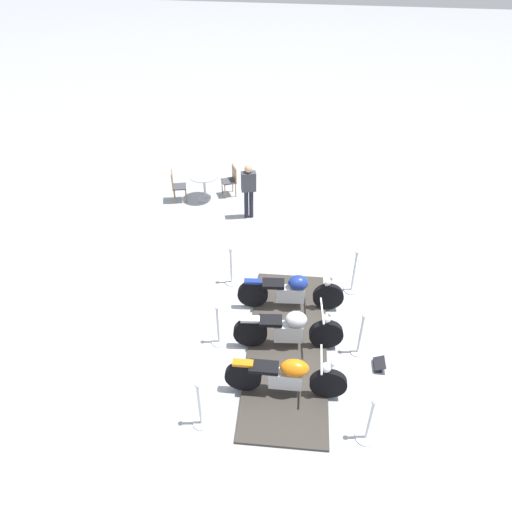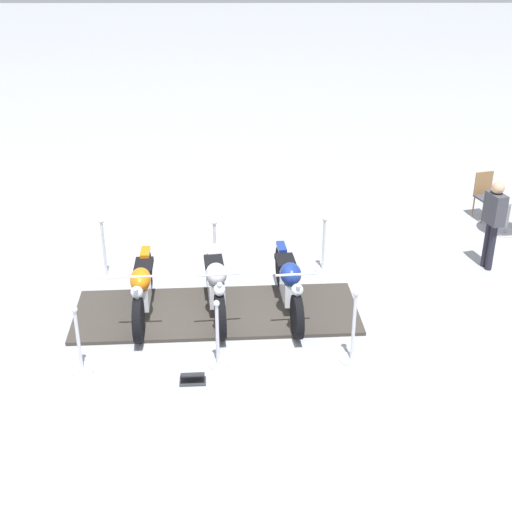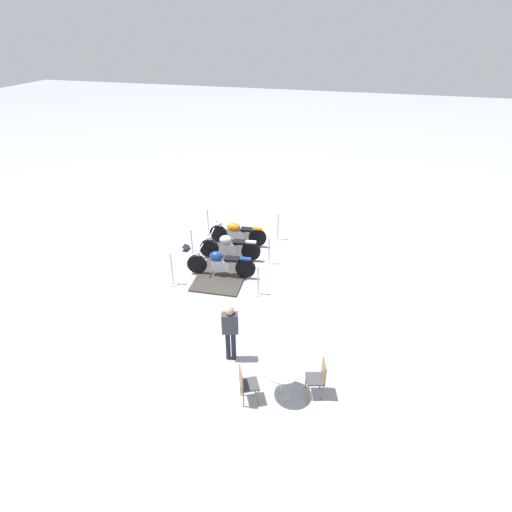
{
  "view_description": "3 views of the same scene",
  "coord_description": "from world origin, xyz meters",
  "px_view_note": "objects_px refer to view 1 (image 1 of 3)",
  "views": [
    {
      "loc": [
        6.57,
        0.39,
        7.29
      ],
      "look_at": [
        -2.07,
        -0.97,
        0.67
      ],
      "focal_mm": 33.06,
      "sensor_mm": 36.0,
      "label": 1
    },
    {
      "loc": [
        -0.58,
        9.84,
        5.87
      ],
      "look_at": [
        -0.63,
        -0.48,
        0.79
      ],
      "focal_mm": 50.35,
      "sensor_mm": 36.0,
      "label": 2
    },
    {
      "loc": [
        -12.33,
        -4.32,
        7.62
      ],
      "look_at": [
        -0.63,
        -1.13,
        0.66
      ],
      "focal_mm": 29.44,
      "sensor_mm": 36.0,
      "label": 3
    }
  ],
  "objects_px": {
    "cafe_chair_near_table": "(176,184)",
    "bystander_person": "(249,187)",
    "stanchion_left_mid": "(218,330)",
    "cafe_table": "(204,181)",
    "motorcycle_navy": "(292,291)",
    "cafe_chair_across_table": "(231,179)",
    "stanchion_left_rear": "(231,271)",
    "stanchion_right_rear": "(353,279)",
    "stanchion_left_front": "(200,410)",
    "motorcycle_chrome": "(290,329)",
    "stanchion_right_front": "(368,427)",
    "stanchion_right_mid": "(360,339)",
    "info_placard": "(379,365)",
    "motorcycle_copper": "(287,376)"
  },
  "relations": [
    {
      "from": "stanchion_left_mid",
      "to": "cafe_table",
      "type": "bearing_deg",
      "value": -163.45
    },
    {
      "from": "stanchion_left_rear",
      "to": "cafe_chair_across_table",
      "type": "distance_m",
      "value": 4.22
    },
    {
      "from": "motorcycle_chrome",
      "to": "motorcycle_navy",
      "type": "xyz_separation_m",
      "value": [
        -1.14,
        -0.06,
        0.0
      ]
    },
    {
      "from": "stanchion_left_front",
      "to": "bystander_person",
      "type": "xyz_separation_m",
      "value": [
        -6.75,
        -0.31,
        0.6
      ]
    },
    {
      "from": "stanchion_right_rear",
      "to": "cafe_chair_near_table",
      "type": "bearing_deg",
      "value": -122.93
    },
    {
      "from": "motorcycle_chrome",
      "to": "stanchion_right_front",
      "type": "xyz_separation_m",
      "value": [
        1.82,
        1.5,
        -0.22
      ]
    },
    {
      "from": "cafe_table",
      "to": "cafe_chair_near_table",
      "type": "xyz_separation_m",
      "value": [
        0.24,
        -0.79,
        -0.05
      ]
    },
    {
      "from": "stanchion_left_front",
      "to": "stanchion_left_mid",
      "type": "xyz_separation_m",
      "value": [
        -1.9,
        -0.11,
        -0.04
      ]
    },
    {
      "from": "motorcycle_chrome",
      "to": "cafe_chair_across_table",
      "type": "xyz_separation_m",
      "value": [
        -5.95,
        -2.39,
        0.03
      ]
    },
    {
      "from": "stanchion_left_rear",
      "to": "bystander_person",
      "type": "distance_m",
      "value": 3.01
    },
    {
      "from": "stanchion_left_rear",
      "to": "stanchion_left_front",
      "type": "height_order",
      "value": "stanchion_left_front"
    },
    {
      "from": "stanchion_left_mid",
      "to": "info_placard",
      "type": "distance_m",
      "value": 3.24
    },
    {
      "from": "motorcycle_chrome",
      "to": "stanchion_right_mid",
      "type": "bearing_deg",
      "value": -3.9
    },
    {
      "from": "stanchion_right_mid",
      "to": "stanchion_right_front",
      "type": "xyz_separation_m",
      "value": [
        1.9,
        0.11,
        -0.08
      ]
    },
    {
      "from": "motorcycle_copper",
      "to": "stanchion_left_front",
      "type": "distance_m",
      "value": 1.64
    },
    {
      "from": "stanchion_left_mid",
      "to": "cafe_table",
      "type": "distance_m",
      "value": 5.91
    },
    {
      "from": "stanchion_left_mid",
      "to": "cafe_chair_near_table",
      "type": "distance_m",
      "value": 5.97
    },
    {
      "from": "motorcycle_navy",
      "to": "stanchion_right_rear",
      "type": "relative_size",
      "value": 2.03
    },
    {
      "from": "stanchion_right_front",
      "to": "info_placard",
      "type": "bearing_deg",
      "value": 169.38
    },
    {
      "from": "stanchion_right_mid",
      "to": "cafe_chair_across_table",
      "type": "relative_size",
      "value": 1.12
    },
    {
      "from": "bystander_person",
      "to": "motorcycle_chrome",
      "type": "bearing_deg",
      "value": 2.37
    },
    {
      "from": "motorcycle_copper",
      "to": "cafe_table",
      "type": "distance_m",
      "value": 7.44
    },
    {
      "from": "motorcycle_navy",
      "to": "motorcycle_copper",
      "type": "bearing_deg",
      "value": -92.89
    },
    {
      "from": "cafe_chair_near_table",
      "to": "bystander_person",
      "type": "relative_size",
      "value": 0.59
    },
    {
      "from": "motorcycle_navy",
      "to": "bystander_person",
      "type": "distance_m",
      "value": 3.97
    },
    {
      "from": "cafe_chair_near_table",
      "to": "motorcycle_copper",
      "type": "bearing_deg",
      "value": -75.0
    },
    {
      "from": "stanchion_right_front",
      "to": "stanchion_left_mid",
      "type": "height_order",
      "value": "stanchion_right_front"
    },
    {
      "from": "stanchion_left_rear",
      "to": "stanchion_right_front",
      "type": "bearing_deg",
      "value": 39.9
    },
    {
      "from": "info_placard",
      "to": "bystander_person",
      "type": "xyz_separation_m",
      "value": [
        -5.01,
        -3.42,
        0.92
      ]
    },
    {
      "from": "motorcycle_navy",
      "to": "stanchion_right_front",
      "type": "distance_m",
      "value": 3.36
    },
    {
      "from": "motorcycle_chrome",
      "to": "info_placard",
      "type": "distance_m",
      "value": 1.87
    },
    {
      "from": "stanchion_right_rear",
      "to": "cafe_table",
      "type": "xyz_separation_m",
      "value": [
        -3.59,
        -4.39,
        0.26
      ]
    },
    {
      "from": "cafe_table",
      "to": "cafe_chair_across_table",
      "type": "relative_size",
      "value": 0.91
    },
    {
      "from": "stanchion_right_front",
      "to": "info_placard",
      "type": "distance_m",
      "value": 1.62
    },
    {
      "from": "stanchion_left_rear",
      "to": "cafe_chair_across_table",
      "type": "relative_size",
      "value": 1.1
    },
    {
      "from": "cafe_table",
      "to": "cafe_chair_across_table",
      "type": "bearing_deg",
      "value": 117.06
    },
    {
      "from": "stanchion_right_rear",
      "to": "cafe_chair_across_table",
      "type": "bearing_deg",
      "value": -137.33
    },
    {
      "from": "stanchion_right_mid",
      "to": "stanchion_left_front",
      "type": "xyz_separation_m",
      "value": [
        2.07,
        -2.71,
        0.0
      ]
    },
    {
      "from": "stanchion_left_mid",
      "to": "stanchion_right_rear",
      "type": "bearing_deg",
      "value": 127.4
    },
    {
      "from": "motorcycle_chrome",
      "to": "stanchion_right_front",
      "type": "relative_size",
      "value": 2.14
    },
    {
      "from": "motorcycle_chrome",
      "to": "cafe_table",
      "type": "height_order",
      "value": "motorcycle_chrome"
    },
    {
      "from": "stanchion_left_rear",
      "to": "stanchion_left_front",
      "type": "distance_m",
      "value": 3.81
    },
    {
      "from": "stanchion_left_rear",
      "to": "stanchion_right_rear",
      "type": "bearing_deg",
      "value": 93.38
    },
    {
      "from": "stanchion_right_mid",
      "to": "info_placard",
      "type": "height_order",
      "value": "stanchion_right_mid"
    },
    {
      "from": "motorcycle_navy",
      "to": "bystander_person",
      "type": "bearing_deg",
      "value": 107.31
    },
    {
      "from": "motorcycle_chrome",
      "to": "cafe_chair_across_table",
      "type": "distance_m",
      "value": 6.41
    },
    {
      "from": "motorcycle_navy",
      "to": "stanchion_left_front",
      "type": "relative_size",
      "value": 2.11
    },
    {
      "from": "cafe_chair_across_table",
      "to": "bystander_person",
      "type": "distance_m",
      "value": 1.48
    },
    {
      "from": "stanchion_left_rear",
      "to": "cafe_chair_near_table",
      "type": "height_order",
      "value": "stanchion_left_rear"
    },
    {
      "from": "motorcycle_navy",
      "to": "stanchion_right_mid",
      "type": "xyz_separation_m",
      "value": [
        1.06,
        1.44,
        -0.14
      ]
    }
  ]
}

